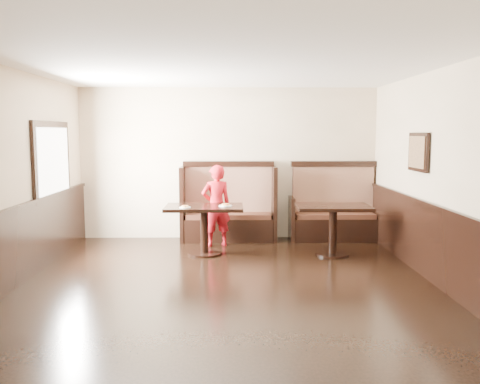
{
  "coord_description": "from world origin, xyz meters",
  "views": [
    {
      "loc": [
        0.06,
        -5.97,
        1.97
      ],
      "look_at": [
        0.2,
        2.35,
        1.0
      ],
      "focal_mm": 38.0,
      "sensor_mm": 36.0,
      "label": 1
    }
  ],
  "objects_px": {
    "booth_main": "(229,212)",
    "child": "(216,206)",
    "table_neighbor": "(333,218)",
    "table_main": "(204,217)",
    "booth_neighbor": "(334,214)"
  },
  "relations": [
    {
      "from": "booth_main",
      "to": "child",
      "type": "height_order",
      "value": "booth_main"
    },
    {
      "from": "booth_main",
      "to": "child",
      "type": "distance_m",
      "value": 0.59
    },
    {
      "from": "booth_main",
      "to": "child",
      "type": "xyz_separation_m",
      "value": [
        -0.21,
        -0.52,
        0.18
      ]
    },
    {
      "from": "booth_main",
      "to": "child",
      "type": "relative_size",
      "value": 1.23
    },
    {
      "from": "table_neighbor",
      "to": "child",
      "type": "height_order",
      "value": "child"
    },
    {
      "from": "table_main",
      "to": "child",
      "type": "bearing_deg",
      "value": 74.09
    },
    {
      "from": "booth_main",
      "to": "table_neighbor",
      "type": "xyz_separation_m",
      "value": [
        1.69,
        -1.22,
        0.08
      ]
    },
    {
      "from": "booth_main",
      "to": "table_neighbor",
      "type": "distance_m",
      "value": 2.09
    },
    {
      "from": "booth_neighbor",
      "to": "child",
      "type": "distance_m",
      "value": 2.23
    },
    {
      "from": "booth_main",
      "to": "table_neighbor",
      "type": "bearing_deg",
      "value": -35.68
    },
    {
      "from": "booth_main",
      "to": "table_neighbor",
      "type": "relative_size",
      "value": 1.48
    },
    {
      "from": "table_main",
      "to": "booth_main",
      "type": "bearing_deg",
      "value": 71.11
    },
    {
      "from": "table_neighbor",
      "to": "child",
      "type": "relative_size",
      "value": 0.83
    },
    {
      "from": "booth_neighbor",
      "to": "table_main",
      "type": "height_order",
      "value": "booth_neighbor"
    },
    {
      "from": "table_main",
      "to": "table_neighbor",
      "type": "relative_size",
      "value": 1.06
    }
  ]
}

